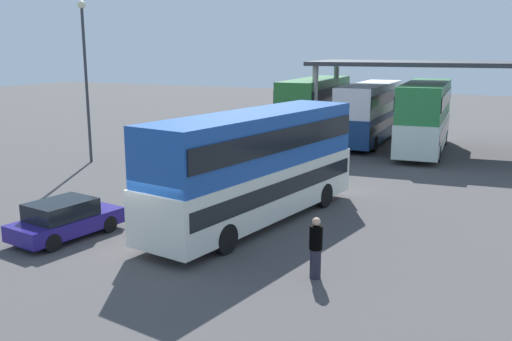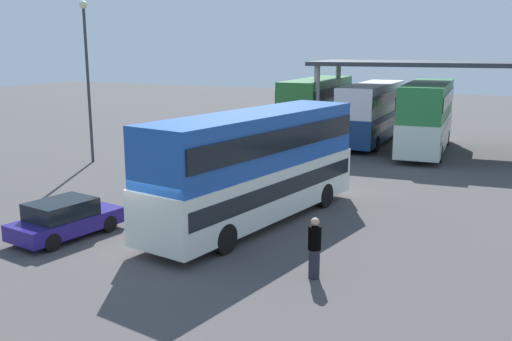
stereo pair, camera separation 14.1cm
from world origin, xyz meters
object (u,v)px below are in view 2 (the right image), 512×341
Objects in this scene: parked_hatchback at (65,219)px; double_decker_near_canopy at (317,107)px; lamppost_tall at (87,64)px; pedestrian_waiting at (314,248)px; double_decker_main at (256,163)px; double_decker_far_right at (427,114)px; double_decker_mid_row at (372,111)px.

parked_hatchback is 0.40× the size of double_decker_near_canopy.
parked_hatchback is at bearing 175.17° from double_decker_near_canopy.
lamppost_tall reaches higher than double_decker_near_canopy.
parked_hatchback is at bearing -142.74° from pedestrian_waiting.
parked_hatchback is (-5.21, -4.48, -1.62)m from double_decker_main.
parked_hatchback is 23.95m from double_decker_far_right.
double_decker_far_right is (8.50, 22.33, 1.71)m from parked_hatchback.
double_decker_main is at bearing -40.37° from parked_hatchback.
pedestrian_waiting is at bearing -78.74° from parked_hatchback.
double_decker_main is 1.06× the size of double_decker_far_right.
double_decker_mid_row is (4.54, 24.27, 1.56)m from parked_hatchback.
lamppost_tall is at bearing 74.64° from double_decker_main.
double_decker_main reaches higher than parked_hatchback.
lamppost_tall is (-12.86, -13.45, 3.31)m from double_decker_mid_row.
double_decker_near_canopy is 1.14× the size of lamppost_tall.
pedestrian_waiting is at bearing 177.62° from double_decker_far_right.
lamppost_tall reaches higher than double_decker_mid_row.
double_decker_near_canopy is at bearing 6.79° from parked_hatchback.
double_decker_mid_row is at bearing 60.10° from double_decker_far_right.
double_decker_far_right is 20.62m from lamppost_tall.
double_decker_near_canopy is 0.99× the size of double_decker_far_right.
lamppost_tall is 20.78m from pedestrian_waiting.
double_decker_mid_row is at bearing 46.28° from lamppost_tall.
parked_hatchback is 9.03m from pedestrian_waiting.
lamppost_tall reaches higher than double_decker_main.
lamppost_tall is 4.96× the size of pedestrian_waiting.
double_decker_far_right is at bearing -11.87° from parked_hatchback.
double_decker_near_canopy is 24.42m from pedestrian_waiting.
double_decker_main is at bearing 165.83° from double_decker_far_right.
double_decker_near_canopy reaches higher than pedestrian_waiting.
double_decker_far_right is (3.96, -1.94, 0.15)m from double_decker_mid_row.
double_decker_mid_row is at bearing 135.59° from pedestrian_waiting.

